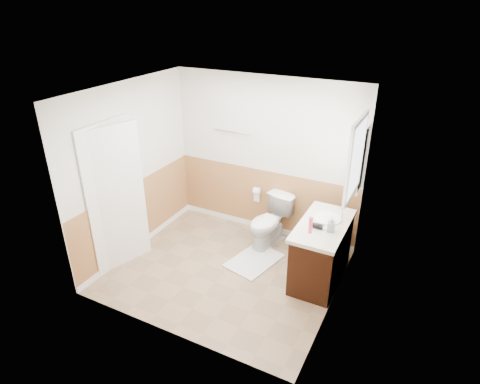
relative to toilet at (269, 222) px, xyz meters
The scene contains 32 objects.
floor 1.02m from the toilet, 105.89° to the right, with size 3.00×3.00×0.00m, color #8C7051.
ceiling 2.32m from the toilet, 105.89° to the right, with size 3.00×3.00×0.00m, color white.
wall_back 0.98m from the toilet, 123.83° to the left, with size 3.00×3.00×0.00m, color silver.
wall_front 2.39m from the toilet, 96.69° to the right, with size 3.00×3.00×0.00m, color silver.
wall_left 2.16m from the toilet, 152.59° to the right, with size 3.00×3.00×0.00m, color silver.
wall_right 1.77m from the toilet, 36.34° to the right, with size 3.00×3.00×0.00m, color silver.
wainscot_back 0.47m from the toilet, 124.67° to the left, with size 3.00×3.00×0.00m, color #A26E41.
wainscot_front 2.22m from the toilet, 96.73° to the right, with size 3.00×3.00×0.00m, color #A26E41.
wainscot_left 1.97m from the toilet, 152.43° to the right, with size 2.60×2.60×0.00m, color #A26E41.
wainscot_right 1.53m from the toilet, 36.61° to the right, with size 2.60×2.60×0.00m, color #A26E41.
toilet is the anchor object (origin of this frame).
bath_mat 0.64m from the toilet, 90.00° to the right, with size 0.55×0.80×0.02m, color white.
vanity_cabinet 1.06m from the toilet, 25.82° to the right, with size 0.55×1.10×0.80m, color black.
vanity_knob_left 0.88m from the toilet, 40.66° to the right, with size 0.03×0.03×0.03m, color #B4B5BA.
vanity_knob_right 0.76m from the toilet, 28.94° to the right, with size 0.03×0.03×0.03m, color silver.
countertop 1.14m from the toilet, 26.06° to the right, with size 0.60×1.15×0.05m, color silver.
sink_basin 1.11m from the toilet, 18.08° to the right, with size 0.36×0.36×0.02m, color white.
faucet 1.29m from the toilet, 15.36° to the right, with size 0.02×0.02×0.14m, color silver.
lotion_bottle 1.27m from the toilet, 41.09° to the right, with size 0.05×0.05×0.22m, color #E13A5E.
soap_dispenser 1.35m from the toilet, 28.96° to the right, with size 0.09×0.09×0.20m, color gray.
hair_dryer_body 1.19m from the toilet, 33.71° to the right, with size 0.07×0.07×0.14m, color black.
hair_dryer_handle 1.14m from the toilet, 32.95° to the right, with size 0.03×0.03×0.07m, color black.
mirror_panel 1.69m from the toilet, ahead, with size 0.02×0.35×0.90m, color silver.
window_frame 1.85m from the toilet, 15.01° to the right, with size 0.04×0.80×1.00m, color white.
window_glass 1.86m from the toilet, 14.82° to the right, with size 0.01×0.70×0.90m, color white.
door 2.24m from the toilet, 140.62° to the right, with size 0.05×0.80×2.04m, color white.
door_frame 2.30m from the toilet, 141.87° to the right, with size 0.02×0.92×2.10m, color white.
door_knob 1.99m from the toilet, 147.16° to the right, with size 0.06×0.06×0.06m, color silver.
towel_bar 1.50m from the toilet, 157.49° to the left, with size 0.02×0.02×0.62m, color silver.
tp_holder_bar 0.57m from the toilet, 138.75° to the left, with size 0.02×0.02×0.14m, color silver.
tp_roll 0.57m from the toilet, 138.75° to the left, with size 0.11×0.11×0.10m, color white.
tp_sheet 0.52m from the toilet, 138.75° to the left, with size 0.10×0.01×0.16m, color white.
Camera 1 is at (2.28, -4.02, 3.49)m, focal length 30.19 mm.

